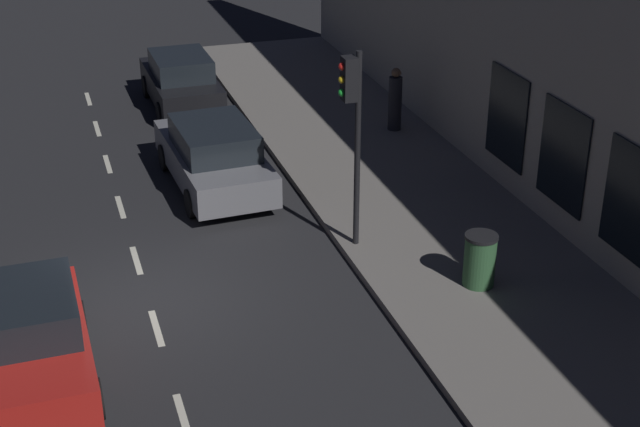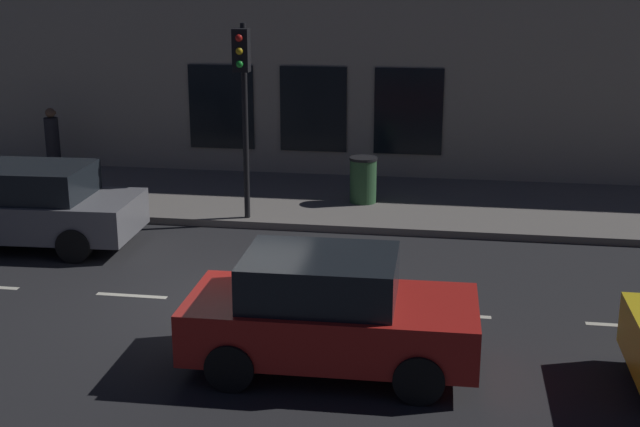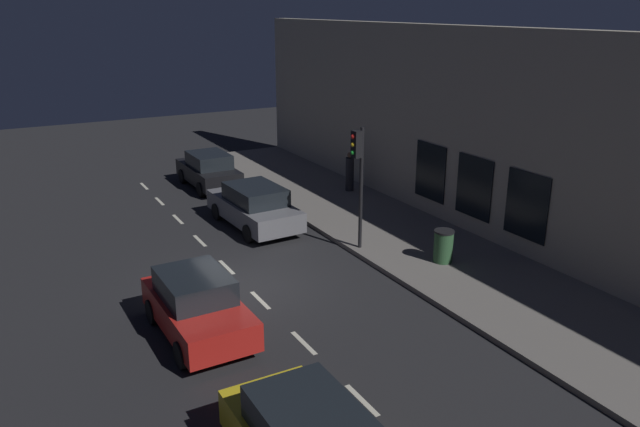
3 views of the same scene
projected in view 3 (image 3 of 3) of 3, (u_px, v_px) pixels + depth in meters
name	position (u px, v px, depth m)	size (l,w,h in m)	color
ground_plane	(246.00, 287.00, 17.86)	(60.00, 60.00, 0.00)	#232326
sidewalk	(420.00, 246.00, 20.70)	(4.50, 32.00, 0.15)	slate
building_facade	(486.00, 136.00, 20.76)	(0.65, 32.00, 7.09)	#B2A893
lane_centre_line	(260.00, 300.00, 17.03)	(0.12, 27.20, 0.01)	beige
traffic_light	(358.00, 163.00, 19.41)	(0.46, 0.32, 4.00)	black
parked_car_1	(254.00, 206.00, 22.48)	(2.11, 4.59, 1.58)	slate
parked_car_2	(209.00, 170.00, 27.40)	(1.87, 4.05, 1.58)	black
parked_car_3	(197.00, 306.00, 15.02)	(1.90, 3.85, 1.58)	red
pedestrian_0	(350.00, 173.00, 26.43)	(0.49, 0.49, 1.68)	#232328
trash_bin	(443.00, 246.00, 19.08)	(0.62, 0.62, 1.02)	#2D5633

